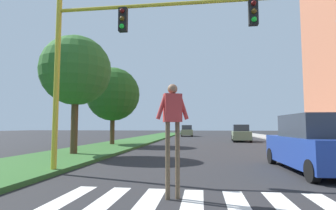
{
  "coord_description": "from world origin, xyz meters",
  "views": [
    {
      "loc": [
        -0.69,
        0.96,
        1.55
      ],
      "look_at": [
        -2.58,
        15.37,
        2.75
      ],
      "focal_mm": 27.77,
      "sensor_mm": 36.0,
      "label": 1
    }
  ],
  "objects": [
    {
      "name": "median_strip",
      "position": [
        -7.41,
        28.0,
        0.07
      ],
      "size": [
        4.3,
        64.0,
        0.15
      ],
      "primitive_type": "cube",
      "color": "#2D5B28",
      "rests_on": "ground_plane"
    },
    {
      "name": "sedan_distant",
      "position": [
        -3.12,
        42.14,
        0.81
      ],
      "size": [
        2.15,
        4.46,
        1.75
      ],
      "color": "gray",
      "rests_on": "ground_plane"
    },
    {
      "name": "ground_plane",
      "position": [
        0.0,
        30.0,
        0.0
      ],
      "size": [
        140.0,
        140.0,
        0.0
      ],
      "primitive_type": "plane",
      "color": "#262628"
    },
    {
      "name": "sidewalk_right",
      "position": [
        8.41,
        28.0,
        0.07
      ],
      "size": [
        3.0,
        64.0,
        0.15
      ],
      "primitive_type": "cube",
      "color": "#9E9991",
      "rests_on": "ground_plane"
    },
    {
      "name": "tree_mid",
      "position": [
        -7.34,
        13.86,
        4.51
      ],
      "size": [
        3.71,
        3.71,
        6.24
      ],
      "color": "#4C3823",
      "rests_on": "median_strip"
    },
    {
      "name": "pedestrian_performer",
      "position": [
        -1.33,
        6.62,
        1.66
      ],
      "size": [
        0.73,
        0.36,
        2.49
      ],
      "color": "brown",
      "rests_on": "ground_plane"
    },
    {
      "name": "sedan_midblock",
      "position": [
        3.31,
        28.76,
        0.8
      ],
      "size": [
        2.08,
        4.38,
        1.74
      ],
      "color": "gray",
      "rests_on": "ground_plane"
    },
    {
      "name": "tree_far",
      "position": [
        -7.85,
        21.13,
        4.15
      ],
      "size": [
        4.31,
        4.31,
        6.17
      ],
      "color": "#4C3823",
      "rests_on": "median_strip"
    },
    {
      "name": "traffic_light_gantry",
      "position": [
        -3.36,
        9.09,
        4.31
      ],
      "size": [
        7.74,
        0.3,
        6.0
      ],
      "color": "gold",
      "rests_on": "median_strip"
    },
    {
      "name": "crosswalk",
      "position": [
        0.0,
        6.39,
        0.0
      ],
      "size": [
        7.65,
        2.2,
        0.01
      ],
      "color": "silver",
      "rests_on": "ground_plane"
    },
    {
      "name": "suv_crossing",
      "position": [
        3.13,
        10.55,
        0.93
      ],
      "size": [
        2.11,
        4.66,
        1.97
      ],
      "color": "navy",
      "rests_on": "ground_plane"
    }
  ]
}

